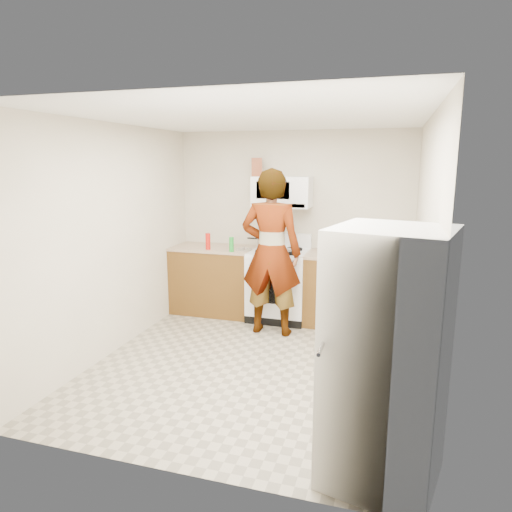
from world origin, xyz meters
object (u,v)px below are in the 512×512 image
at_px(microwave, 282,192).
at_px(saucepan, 266,242).
at_px(gas_range, 279,283).
at_px(person, 271,253).
at_px(kettle, 341,245).
at_px(fridge, 386,359).

relative_size(microwave, saucepan, 3.17).
xyz_separation_m(gas_range, person, (0.03, -0.54, 0.53)).
relative_size(gas_range, kettle, 5.81).
bearing_deg(person, kettle, -140.17).
bearing_deg(saucepan, microwave, 2.01).
xyz_separation_m(microwave, person, (0.03, -0.67, -0.69)).
height_order(gas_range, person, person).
height_order(microwave, person, person).
bearing_deg(fridge, microwave, 128.51).
distance_m(gas_range, microwave, 1.22).
bearing_deg(gas_range, microwave, 90.00).
distance_m(person, kettle, 1.00).
xyz_separation_m(person, saucepan, (-0.25, 0.66, 0.01)).
distance_m(kettle, saucepan, 1.01).
xyz_separation_m(fridge, saucepan, (-1.64, 3.04, 0.17)).
bearing_deg(saucepan, kettle, -0.63).
bearing_deg(saucepan, fridge, -61.56).
bearing_deg(microwave, person, -87.26).
bearing_deg(fridge, gas_range, 129.47).
bearing_deg(kettle, fridge, -72.61).
relative_size(microwave, fridge, 0.45).
distance_m(microwave, saucepan, 0.71).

